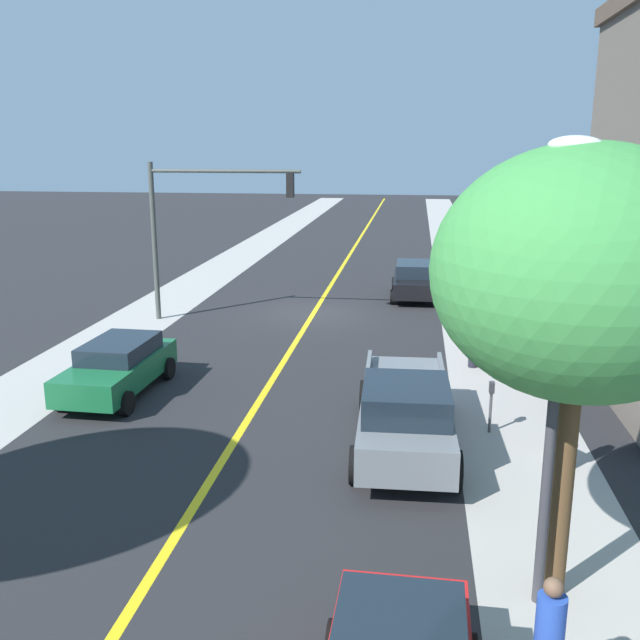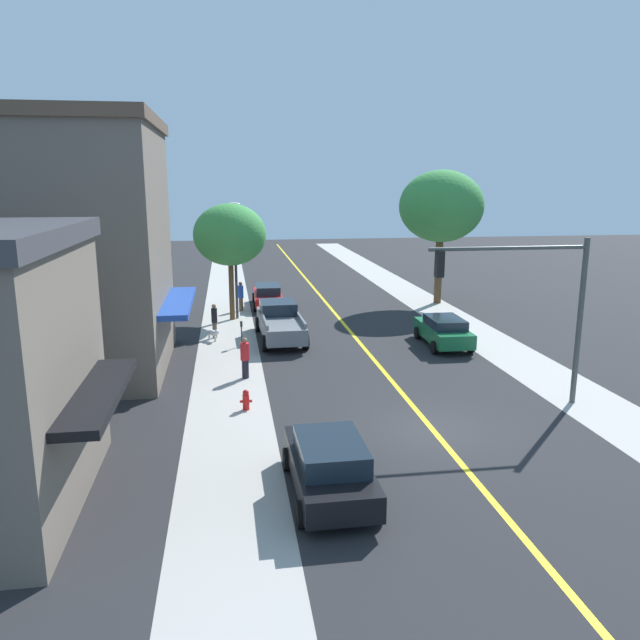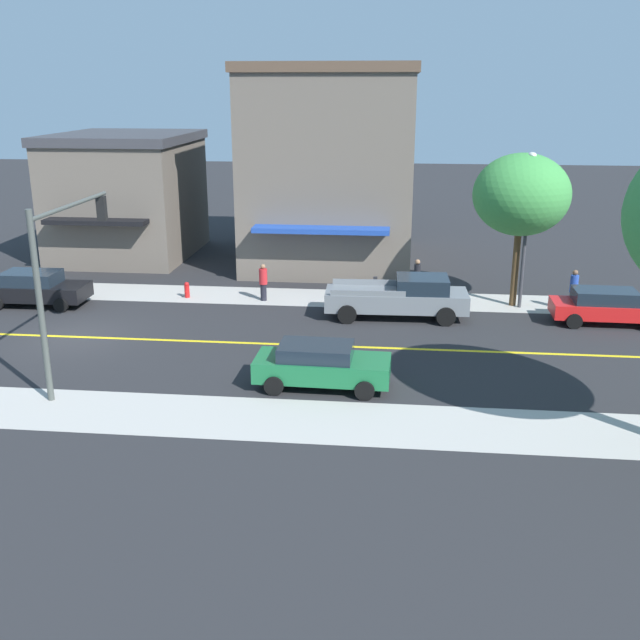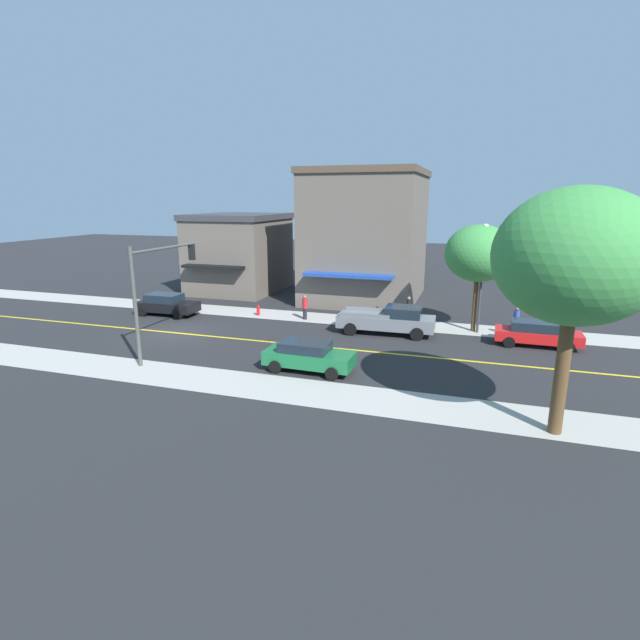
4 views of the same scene
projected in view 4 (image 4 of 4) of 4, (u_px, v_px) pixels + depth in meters
The scene contains 20 objects.
ground_plane at pixel (179, 333), 31.11m from camera, with size 140.00×140.00×0.00m, color #262628.
sidewalk_left at pixel (229, 311), 37.25m from camera, with size 2.96×126.00×0.01m, color #ADA8A0.
sidewalk_right at pixel (104, 366), 24.97m from camera, with size 2.96×126.00×0.01m, color #ADA8A0.
road_centerline_stripe at pixel (179, 333), 31.11m from camera, with size 0.20×126.00×0.00m, color yellow.
tan_rowhouse at pixel (240, 253), 44.73m from camera, with size 9.96×7.43×7.01m.
pale_office_building at pixel (367, 236), 40.75m from camera, with size 12.15×9.12×10.66m.
street_tree_left_near at pixel (576, 258), 16.39m from camera, with size 5.52×5.52×8.82m.
street_tree_right_corner at pixel (479, 254), 30.42m from camera, with size 4.21×4.21×6.83m.
fire_hydrant at pixel (258, 310), 35.77m from camera, with size 0.44×0.24×0.76m.
parking_meter at pixel (377, 313), 32.94m from camera, with size 0.12×0.18×1.27m.
traffic_light_mast at pixel (157, 279), 25.78m from camera, with size 5.87×0.32×6.11m.
street_lamp at pixel (482, 267), 30.26m from camera, with size 0.70×0.36×6.88m.
red_sedan_left_curb at pixel (537, 333), 28.22m from camera, with size 2.02×4.74×1.47m.
green_sedan_right_curb at pixel (308, 356), 24.18m from camera, with size 2.10×4.50×1.48m.
black_sedan_left_curb at pixel (167, 304), 35.78m from camera, with size 2.13×4.56×1.56m.
grey_pickup_truck at pixel (389, 320), 30.71m from camera, with size 2.39×6.11×1.83m.
pedestrian_black_shirt at pixel (408, 309), 33.58m from camera, with size 0.30×0.30×1.81m.
pedestrian_blue_shirt at pixel (516, 321), 30.12m from camera, with size 0.35×0.35×1.86m.
pedestrian_red_shirt at pixel (305, 307), 34.45m from camera, with size 0.38×0.38×1.73m.
small_dog at pixel (399, 315), 33.99m from camera, with size 0.70×0.78×0.64m.
Camera 4 is at (25.73, 17.84, 8.39)m, focal length 27.33 mm.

